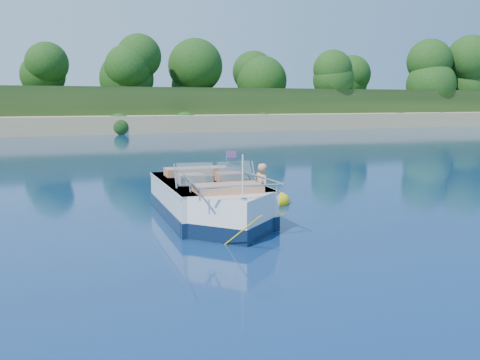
% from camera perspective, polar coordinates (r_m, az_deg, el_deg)
% --- Properties ---
extents(ground, '(160.00, 160.00, 0.00)m').
position_cam_1_polar(ground, '(12.81, 11.62, -4.01)').
color(ground, '#0A2346').
rests_on(ground, ground).
extents(shoreline, '(170.00, 59.00, 6.00)m').
position_cam_1_polar(shoreline, '(74.40, -17.71, 6.65)').
color(shoreline, tan).
rests_on(shoreline, ground).
extents(treeline, '(150.00, 7.12, 8.19)m').
position_cam_1_polar(treeline, '(51.86, -15.39, 11.22)').
color(treeline, black).
rests_on(treeline, ground).
extents(motorboat, '(2.42, 5.88, 1.96)m').
position_cam_1_polar(motorboat, '(12.33, -3.02, -2.53)').
color(motorboat, white).
rests_on(motorboat, ground).
extents(tow_tube, '(1.43, 1.43, 0.34)m').
position_cam_1_polar(tow_tube, '(14.40, 2.77, -2.12)').
color(tow_tube, yellow).
rests_on(tow_tube, ground).
extents(boy, '(0.56, 0.83, 1.50)m').
position_cam_1_polar(boy, '(14.44, 2.16, -2.45)').
color(boy, tan).
rests_on(boy, ground).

